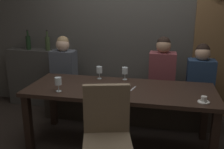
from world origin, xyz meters
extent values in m
plane|color=black|center=(0.00, 0.00, 0.00)|extent=(9.00, 9.00, 0.00)
cube|color=#4C4944|center=(0.00, 1.22, 1.50)|extent=(6.00, 0.12, 3.00)
cube|color=#413E3A|center=(-1.55, 1.04, 0.47)|extent=(1.10, 0.28, 0.95)
cube|color=black|center=(-1.03, -0.35, 0.35)|extent=(0.08, 0.08, 0.69)
cube|color=black|center=(1.03, -0.35, 0.35)|extent=(0.08, 0.08, 0.69)
cube|color=black|center=(-1.03, 0.35, 0.35)|extent=(0.08, 0.08, 0.69)
cube|color=black|center=(1.03, 0.35, 0.35)|extent=(0.08, 0.08, 0.69)
cube|color=#302119|center=(0.00, 0.00, 0.72)|extent=(2.20, 0.84, 0.04)
cube|color=#312A23|center=(0.00, 0.70, 0.17)|extent=(2.50, 0.40, 0.35)
cube|color=#473D33|center=(0.00, 0.70, 0.40)|extent=(2.50, 0.44, 0.10)
cube|color=#7F6B51|center=(0.03, -0.80, 0.46)|extent=(0.54, 0.54, 0.08)
cube|color=#7F6B51|center=(-0.02, -0.62, 0.74)|extent=(0.44, 0.17, 0.48)
cube|color=#4C515B|center=(-0.99, 0.72, 0.73)|extent=(0.36, 0.24, 0.56)
sphere|color=#DBB293|center=(-0.99, 0.72, 1.10)|extent=(0.20, 0.20, 0.20)
sphere|color=#9E7F56|center=(-0.99, 0.73, 1.14)|extent=(0.18, 0.18, 0.18)
cube|color=brown|center=(0.47, 0.71, 0.75)|extent=(0.36, 0.24, 0.60)
sphere|color=tan|center=(0.47, 0.71, 1.14)|extent=(0.20, 0.20, 0.20)
sphere|color=black|center=(0.47, 0.72, 1.17)|extent=(0.18, 0.18, 0.18)
cube|color=navy|center=(0.99, 0.72, 0.71)|extent=(0.36, 0.24, 0.52)
sphere|color=tan|center=(0.99, 0.72, 1.06)|extent=(0.20, 0.20, 0.20)
sphere|color=black|center=(0.99, 0.73, 1.09)|extent=(0.18, 0.18, 0.18)
cylinder|color=black|center=(-1.72, 1.01, 1.06)|extent=(0.08, 0.08, 0.22)
cylinder|color=black|center=(-1.72, 1.01, 1.21)|extent=(0.03, 0.03, 0.09)
cylinder|color=black|center=(-1.72, 1.01, 1.27)|extent=(0.03, 0.03, 0.02)
cylinder|color=#384728|center=(-1.38, 1.01, 1.06)|extent=(0.08, 0.08, 0.22)
cylinder|color=#384728|center=(-1.38, 1.01, 1.21)|extent=(0.03, 0.03, 0.09)
cylinder|color=black|center=(-1.38, 1.01, 1.27)|extent=(0.03, 0.03, 0.02)
cylinder|color=silver|center=(-0.33, 0.31, 0.74)|extent=(0.06, 0.06, 0.00)
cylinder|color=silver|center=(-0.33, 0.31, 0.78)|extent=(0.01, 0.01, 0.07)
cylinder|color=silver|center=(-0.33, 0.31, 0.86)|extent=(0.08, 0.08, 0.08)
cylinder|color=maroon|center=(-0.33, 0.31, 0.83)|extent=(0.07, 0.07, 0.02)
cylinder|color=silver|center=(-0.66, -0.26, 0.74)|extent=(0.06, 0.06, 0.00)
cylinder|color=silver|center=(-0.66, -0.26, 0.78)|extent=(0.01, 0.01, 0.07)
cylinder|color=silver|center=(-0.66, -0.26, 0.86)|extent=(0.08, 0.08, 0.08)
cylinder|color=silver|center=(0.00, 0.34, 0.74)|extent=(0.06, 0.06, 0.00)
cylinder|color=silver|center=(0.00, 0.34, 0.78)|extent=(0.01, 0.01, 0.07)
cylinder|color=silver|center=(0.00, 0.34, 0.86)|extent=(0.08, 0.08, 0.08)
cylinder|color=gold|center=(0.00, 0.34, 0.84)|extent=(0.07, 0.07, 0.03)
cylinder|color=white|center=(0.90, -0.26, 0.74)|extent=(0.12, 0.12, 0.01)
cylinder|color=white|center=(0.90, -0.26, 0.78)|extent=(0.06, 0.06, 0.06)
cylinder|color=brown|center=(0.90, -0.26, 0.80)|extent=(0.05, 0.05, 0.01)
cube|color=white|center=(0.01, 0.00, 0.74)|extent=(0.19, 0.19, 0.01)
cube|color=#381E14|center=(0.02, 0.00, 0.77)|extent=(0.08, 0.06, 0.04)
cube|color=silver|center=(0.15, 0.00, 0.74)|extent=(0.05, 0.17, 0.01)
cube|color=silver|center=(-0.22, -0.24, 0.74)|extent=(0.13, 0.12, 0.01)
camera|label=1|loc=(0.49, -2.82, 1.73)|focal=41.29mm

